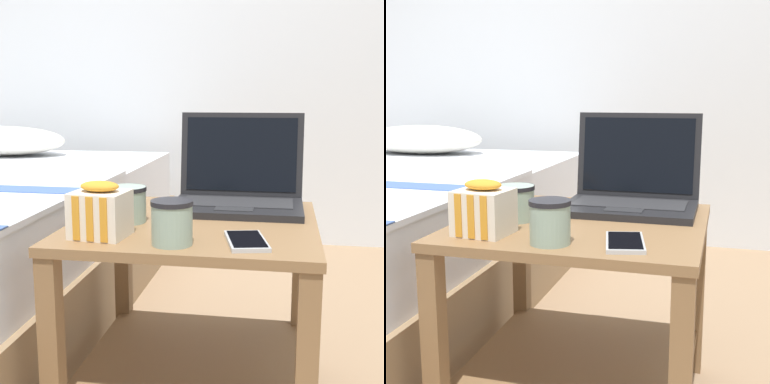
# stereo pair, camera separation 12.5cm
# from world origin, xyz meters

# --- Properties ---
(back_wall) EXTENTS (8.00, 0.05, 2.50)m
(back_wall) POSITION_xyz_m (0.00, 1.62, 1.25)
(back_wall) COLOR silver
(back_wall) RESTS_ON ground_plane
(bedside_table) EXTENTS (0.59, 0.58, 0.49)m
(bedside_table) POSITION_xyz_m (0.00, 0.00, 0.32)
(bedside_table) COLOR olive
(bedside_table) RESTS_ON ground_plane
(laptop) EXTENTS (0.35, 0.28, 0.25)m
(laptop) POSITION_xyz_m (0.09, 0.18, 0.54)
(laptop) COLOR black
(laptop) RESTS_ON bedside_table
(mug_front_left) EXTENTS (0.09, 0.13, 0.09)m
(mug_front_left) POSITION_xyz_m (-0.01, -0.21, 0.54)
(mug_front_left) COLOR #8CA593
(mug_front_left) RESTS_ON bedside_table
(mug_front_right) EXTENTS (0.13, 0.10, 0.09)m
(mug_front_right) POSITION_xyz_m (-0.16, -0.04, 0.54)
(mug_front_right) COLOR #8CA593
(mug_front_right) RESTS_ON bedside_table
(snack_bag) EXTENTS (0.13, 0.11, 0.12)m
(snack_bag) POSITION_xyz_m (-0.18, -0.18, 0.55)
(snack_bag) COLOR silver
(snack_bag) RESTS_ON bedside_table
(cell_phone) EXTENTS (0.11, 0.16, 0.01)m
(cell_phone) POSITION_xyz_m (0.14, -0.18, 0.50)
(cell_phone) COLOR #B7BABC
(cell_phone) RESTS_ON bedside_table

